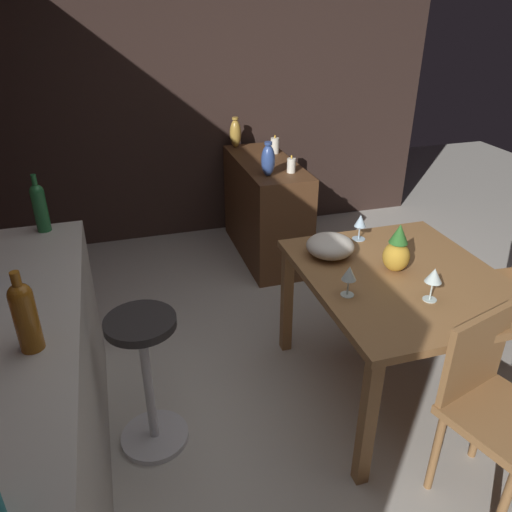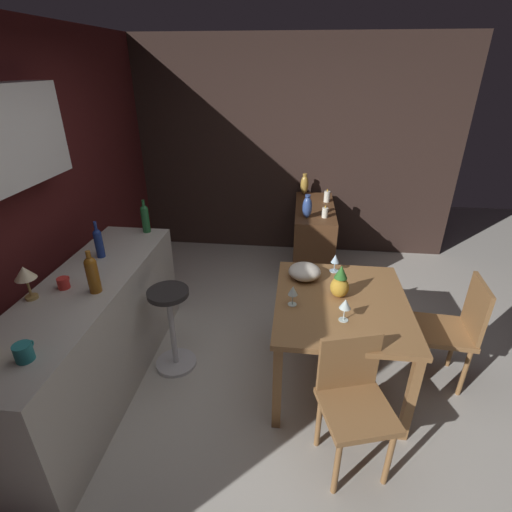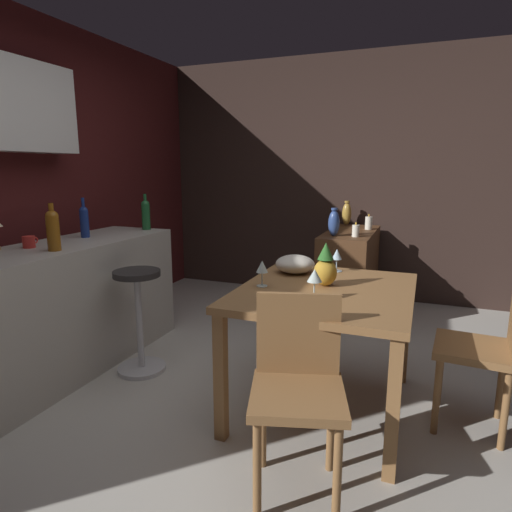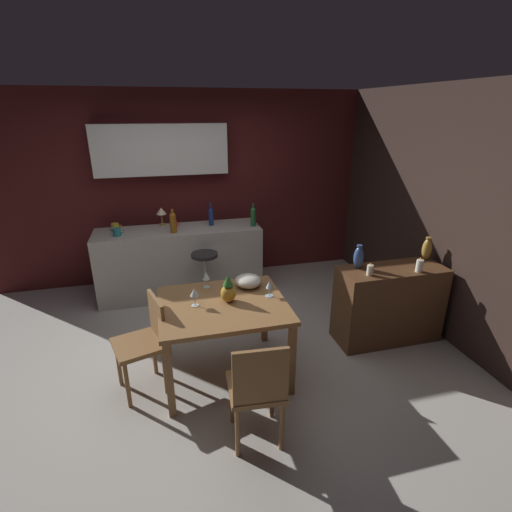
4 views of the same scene
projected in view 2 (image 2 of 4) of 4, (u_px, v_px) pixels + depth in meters
The scene contains 23 objects.
ground_plane at pixel (291, 381), 3.06m from camera, with size 9.00×9.00×0.00m, color #B7B2A8.
wall_side_right at pixel (277, 151), 4.77m from camera, with size 0.10×4.40×2.60m, color #33231E.
dining_table at pixel (341, 311), 2.81m from camera, with size 1.12×0.96×0.74m.
kitchen_counter at pixel (93, 337), 2.85m from camera, with size 2.10×0.60×0.90m, color #B2ADA3.
sideboard_cabinet at pixel (313, 240), 4.52m from camera, with size 1.10×0.44×0.82m, color #56351E.
chair_near_window at pixel (353, 399), 2.27m from camera, with size 0.50×0.50×0.87m.
chair_by_doorway at pixel (454, 328), 2.88m from camera, with size 0.43×0.43×0.89m.
bar_stool at pixel (172, 327), 3.06m from camera, with size 0.34×0.34×0.73m.
wine_glass_left at pixel (345, 305), 2.50m from camera, with size 0.08×0.08×0.16m.
wine_glass_right at pixel (293, 291), 2.67m from camera, with size 0.07×0.07×0.15m.
wine_glass_center at pixel (335, 260), 3.11m from camera, with size 0.07×0.07×0.15m.
pineapple_centerpiece at pixel (340, 283), 2.77m from camera, with size 0.14×0.14×0.26m.
fruit_bowl at pixel (305, 272), 3.03m from camera, with size 0.26×0.26×0.12m, color beige.
wine_bottle_amber at pixel (92, 273), 2.52m from camera, with size 0.08×0.08×0.30m.
wine_bottle_cobalt at pixel (99, 242), 2.99m from camera, with size 0.06×0.06×0.30m.
wine_bottle_green at pixel (145, 218), 3.43m from camera, with size 0.07×0.07×0.30m.
cup_teal at pixel (24, 352), 1.96m from camera, with size 0.13×0.09×0.10m.
cup_red at pixel (64, 283), 2.60m from camera, with size 0.11×0.08×0.08m.
counter_lamp at pixel (25, 275), 2.42m from camera, with size 0.13×0.13×0.24m.
pillar_candle_tall at pixel (325, 213), 4.02m from camera, with size 0.06×0.06×0.13m.
pillar_candle_short at pixel (327, 197), 4.47m from camera, with size 0.07×0.07×0.15m.
vase_ceramic_blue at pixel (307, 207), 3.98m from camera, with size 0.10×0.10×0.25m.
vase_brass at pixel (304, 185), 4.71m from camera, with size 0.10×0.10×0.26m.
Camera 2 is at (-2.30, 0.02, 2.28)m, focal length 26.78 mm.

